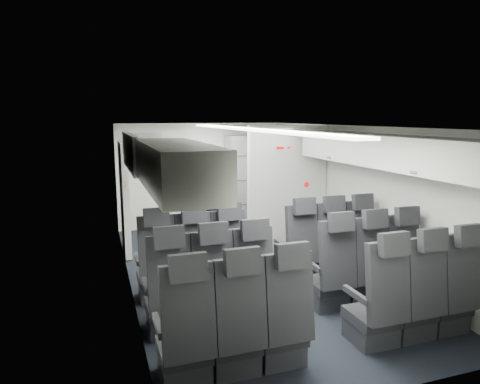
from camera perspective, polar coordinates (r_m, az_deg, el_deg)
cabin_shell at (r=6.15m, az=1.20°, el=-0.86°), size 3.41×6.01×2.16m
seat_row_front at (r=5.85m, az=2.97°, el=-8.75°), size 3.33×0.56×1.24m
seat_row_mid at (r=5.08m, az=6.81°, el=-11.80°), size 3.33×0.56×1.24m
seat_row_rear at (r=4.35m, az=12.10°, el=-15.83°), size 3.33×0.56×1.24m
overhead_bin_left_rear at (r=3.76m, az=-8.50°, el=3.40°), size 0.53×1.80×0.40m
overhead_bin_left_front_open at (r=5.49m, az=-12.20°, el=4.07°), size 0.64×1.70×0.72m
overhead_bin_right_rear at (r=5.07m, az=24.52°, el=4.31°), size 0.53×1.80×0.40m
overhead_bin_right_front at (r=6.45m, az=13.84°, el=5.96°), size 0.53×1.70×0.40m
bulkhead_partition at (r=7.26m, az=6.33°, el=0.38°), size 1.40×0.15×2.13m
galley_unit at (r=9.02m, az=0.98°, el=1.53°), size 0.85×0.52×1.90m
boarding_door at (r=7.36m, az=-15.14°, el=-0.73°), size 0.12×1.27×1.86m
flight_attendant at (r=7.84m, az=-3.26°, el=-0.71°), size 0.51×0.67×1.65m
carry_on_bag at (r=5.22m, az=-11.28°, el=4.24°), size 0.52×0.43×0.26m
papers at (r=7.82m, az=-1.84°, el=0.51°), size 0.22×0.04×0.15m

